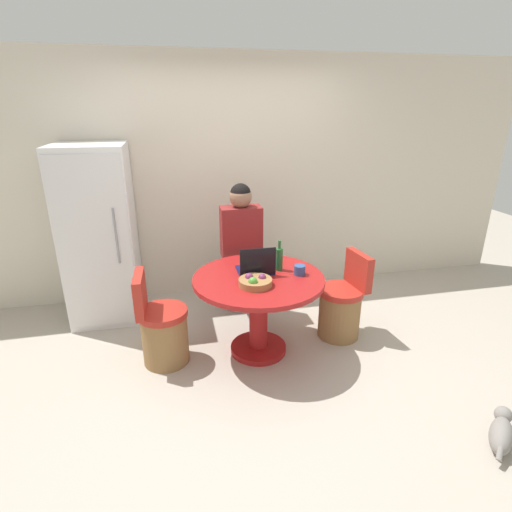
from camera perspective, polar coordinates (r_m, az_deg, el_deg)
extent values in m
plane|color=#B2A899|center=(3.56, 0.54, -14.92)|extent=(12.00, 12.00, 0.00)
cube|color=beige|center=(4.50, -3.96, 10.82)|extent=(7.00, 0.06, 2.60)
cube|color=white|center=(4.23, -21.40, 2.80)|extent=(0.67, 0.68, 1.74)
cube|color=silver|center=(3.91, -22.07, 1.27)|extent=(0.64, 0.01, 1.64)
cylinder|color=gray|center=(3.84, -19.34, 2.68)|extent=(0.02, 0.02, 0.52)
cylinder|color=maroon|center=(3.69, 0.34, -12.97)|extent=(0.50, 0.50, 0.05)
cylinder|color=maroon|center=(3.52, 0.35, -8.32)|extent=(0.16, 0.16, 0.63)
cylinder|color=maroon|center=(3.36, 0.37, -3.30)|extent=(1.11, 1.11, 0.04)
cylinder|color=olive|center=(3.55, -12.85, -11.41)|extent=(0.39, 0.39, 0.44)
cylinder|color=#AD281E|center=(3.42, -13.18, -7.93)|extent=(0.41, 0.41, 0.06)
cube|color=#AD281E|center=(3.35, -16.26, -5.19)|extent=(0.08, 0.37, 0.33)
cylinder|color=olive|center=(3.89, 11.80, -8.22)|extent=(0.39, 0.39, 0.44)
cylinder|color=#AD281E|center=(3.78, 12.08, -4.96)|extent=(0.41, 0.41, 0.06)
cube|color=#AD281E|center=(3.79, 14.45, -1.94)|extent=(0.11, 0.37, 0.33)
cube|color=#2D2D38|center=(4.33, -2.37, -4.22)|extent=(0.28, 0.16, 0.49)
cube|color=#2D2D38|center=(4.15, -2.28, -0.61)|extent=(0.32, 0.36, 0.14)
cube|color=maroon|center=(3.97, -2.14, 3.41)|extent=(0.40, 0.22, 0.52)
sphere|color=#936B51|center=(3.88, -2.22, 8.47)|extent=(0.22, 0.22, 0.22)
sphere|color=black|center=(3.87, -2.22, 8.86)|extent=(0.20, 0.20, 0.20)
cube|color=#141947|center=(3.47, -0.17, -2.02)|extent=(0.30, 0.25, 0.02)
cube|color=black|center=(3.31, 0.28, -0.83)|extent=(0.30, 0.01, 0.23)
cylinder|color=olive|center=(3.19, -0.08, -3.77)|extent=(0.27, 0.27, 0.05)
sphere|color=#7A2D5B|center=(3.20, 0.89, -3.09)|extent=(0.06, 0.06, 0.06)
sphere|color=#7A2D5B|center=(3.21, -1.00, -3.02)|extent=(0.07, 0.07, 0.07)
sphere|color=#4C9333|center=(3.12, -0.44, -3.67)|extent=(0.07, 0.07, 0.07)
cylinder|color=#2D4C84|center=(3.40, 6.26, -2.01)|extent=(0.10, 0.10, 0.08)
cylinder|color=#23602D|center=(3.46, 3.34, -0.50)|extent=(0.06, 0.06, 0.20)
cylinder|color=#23602D|center=(3.41, 3.39, 1.62)|extent=(0.02, 0.02, 0.08)
ellipsoid|color=gray|center=(3.22, 31.60, -21.02)|extent=(0.32, 0.32, 0.18)
sphere|color=gray|center=(3.35, 31.84, -18.70)|extent=(0.11, 0.11, 0.11)
cylinder|color=gray|center=(3.10, 31.56, -22.40)|extent=(0.12, 0.12, 0.11)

